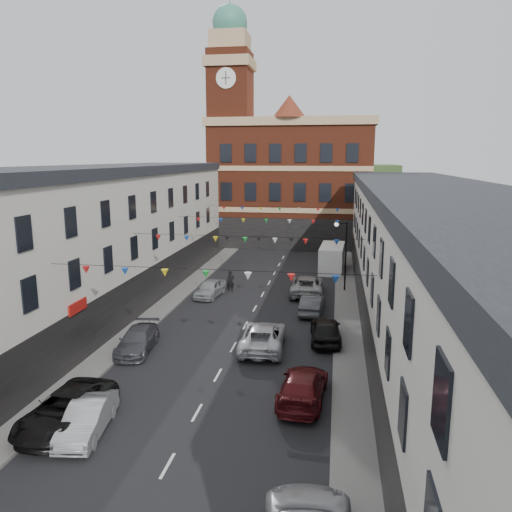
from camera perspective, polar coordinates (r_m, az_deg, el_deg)
The scene contains 20 objects.
ground at distance 30.79m, azimuth -2.61°, elevation -10.38°, with size 160.00×160.00×0.00m, color black.
pavement_left at distance 34.53m, azimuth -13.31°, elevation -8.11°, with size 1.80×64.00×0.15m, color #605E5B.
pavement_right at distance 32.05m, azimuth 10.48°, elevation -9.53°, with size 1.80×64.00×0.15m, color #605E5B.
terrace_left at distance 34.52m, azimuth -21.85°, elevation 0.44°, with size 8.40×56.00×10.70m.
terrace_right at distance 30.27m, azimuth 20.12°, elevation -1.83°, with size 8.40×56.00×9.70m.
civic_building at distance 66.28m, azimuth 4.14°, elevation 8.45°, with size 20.60×13.30×18.50m.
clock_tower at distance 64.51m, azimuth -2.88°, elevation 14.43°, with size 5.60×5.60×30.00m.
distant_hill at distance 90.76m, azimuth 2.97°, elevation 7.23°, with size 40.00×14.00×10.00m, color #2D4F25.
street_lamp at distance 42.65m, azimuth 9.91°, elevation 1.04°, with size 1.10×0.36×6.00m.
car_left_b at distance 22.88m, azimuth -18.71°, elevation -17.14°, with size 1.46×4.18×1.38m, color #9A9DA1.
car_left_c at distance 23.75m, azimuth -20.87°, elevation -16.05°, with size 2.46×5.34×1.48m, color black.
car_left_d at distance 30.80m, azimuth -13.41°, elevation -9.34°, with size 1.88×4.63×1.34m, color #44454C.
car_left_e at distance 41.35m, azimuth -5.27°, elevation -3.71°, with size 1.65×4.11×1.40m, color #9CA0A5.
car_right_c at distance 24.38m, azimuth 5.39°, elevation -14.60°, with size 2.05×5.05×1.47m, color #501013.
car_right_d at distance 31.66m, azimuth 7.98°, elevation -8.35°, with size 1.84×4.58×1.56m, color black.
car_right_e at distance 37.08m, azimuth 6.43°, elevation -5.48°, with size 1.50×4.30×1.42m, color #424448.
car_right_f at distance 42.10m, azimuth 5.82°, elevation -3.32°, with size 2.64×5.72×1.59m, color #999C9D.
moving_car at distance 30.34m, azimuth 0.80°, elevation -9.15°, with size 2.53×5.50×1.53m, color silver.
white_van at distance 50.98m, azimuth 8.68°, elevation -0.24°, with size 2.26×5.89×2.60m, color white.
pedestrian at distance 42.67m, azimuth -2.93°, elevation -2.90°, with size 0.67×0.44×1.83m, color black.
Camera 1 is at (5.97, -27.99, 11.34)m, focal length 35.00 mm.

